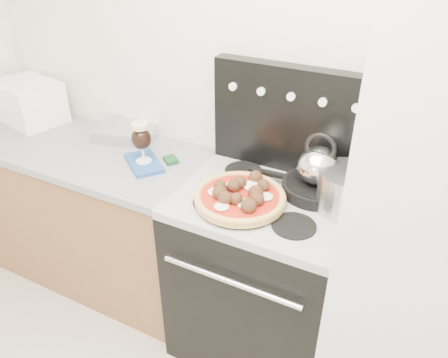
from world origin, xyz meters
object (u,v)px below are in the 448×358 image
Objects in this scene: pizza_pan at (240,202)px; tea_kettle at (318,163)px; stove_body at (261,276)px; stock_pot at (346,192)px; beer_glass at (142,142)px; skillet at (315,188)px; fridge at (441,241)px; base_cabinet at (93,215)px; pizza at (240,195)px; oven_mitt at (144,163)px; toaster_oven at (29,101)px.

tea_kettle is (0.26, 0.22, 0.15)m from pizza_pan.
stove_body is 3.76× the size of stock_pot.
beer_glass reaches higher than skillet.
stove_body is 0.46× the size of fridge.
pizza_pan is at bearing -127.52° from stove_body.
base_cabinet is at bearing 172.87° from pizza_pan.
pizza is (-0.08, -0.10, 0.52)m from stove_body.
base_cabinet is 5.98× the size of oven_mitt.
base_cabinet is at bearing 178.41° from fridge.
base_cabinet is 0.77m from toaster_oven.
oven_mitt is at bearing 169.29° from pizza_pan.
stove_body is 0.87m from fridge.
beer_glass is (0.93, -0.14, 0.01)m from toaster_oven.
tea_kettle is at bearing 40.53° from pizza_pan.
oven_mitt reaches higher than stove_body.
pizza_pan is at bearing -139.47° from skillet.
fridge is 7.84× the size of oven_mitt.
fridge is at bearing -1.33° from beer_glass.
tea_kettle is at bearing 156.77° from stock_pot.
pizza_pan is (1.03, -0.13, 0.50)m from base_cabinet.
skillet reaches higher than stove_body.
beer_glass is 0.90× the size of stock_pot.
pizza is at bearing -124.55° from tea_kettle.
skillet is (0.84, 0.11, -0.08)m from beer_glass.
tea_kettle is (0.00, 0.00, 0.13)m from skillet.
stove_body is 2.36× the size of pizza_pan.
base_cabinet is at bearing 178.70° from stove_body.
fridge is at bearing -12.55° from stock_pot.
toaster_oven is at bearing 175.65° from fridge.
fridge reaches higher than base_cabinet.
stock_pot reaches higher than pizza_pan.
base_cabinet is 1.15m from pizza_pan.
tea_kettle is at bearing 164.41° from fridge.
toaster_oven is 1.77m from skillet.
fridge is at bearing -2.05° from stove_body.
beer_glass is at bearing -157.45° from tea_kettle.
oven_mitt is 0.12m from beer_glass.
pizza reaches higher than base_cabinet.
tea_kettle reaches higher than beer_glass.
skillet reaches higher than base_cabinet.
pizza_pan is 0.44m from stock_pot.
skillet is (-0.52, 0.14, -0.00)m from fridge.
toaster_oven is at bearing 170.51° from pizza_pan.
skillet is at bearing 11.39° from toaster_oven.
base_cabinet is at bearing 177.64° from beer_glass.
tea_kettle is (0.84, 0.11, 0.16)m from oven_mitt.
pizza_pan is at bearing -174.26° from fridge.
skillet reaches higher than oven_mitt.
pizza is at bearing -10.71° from beer_glass.
fridge is 4.89× the size of pizza.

